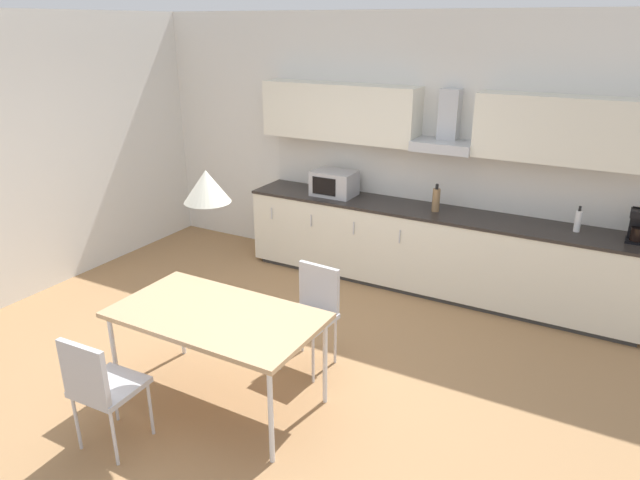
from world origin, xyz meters
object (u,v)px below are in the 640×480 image
(microwave, at_px, (334,183))
(chair_far_right, at_px, (313,306))
(bottle_white, at_px, (578,221))
(bottle_brown, at_px, (436,200))
(chair_near_left, at_px, (99,383))
(pendant_lamp, at_px, (207,186))
(coffee_maker, at_px, (639,226))
(dining_table, at_px, (216,319))

(microwave, xyz_separation_m, chair_far_right, (0.79, -1.89, -0.50))
(bottle_white, height_order, bottle_brown, bottle_brown)
(bottle_brown, relative_size, chair_near_left, 0.34)
(chair_near_left, bearing_deg, pendant_lamp, 66.97)
(microwave, bearing_deg, bottle_white, 0.89)
(coffee_maker, relative_size, pendant_lamp, 0.94)
(bottle_white, xyz_separation_m, bottle_brown, (-1.37, -0.05, 0.02))
(chair_far_right, bearing_deg, dining_table, -113.57)
(microwave, relative_size, coffee_maker, 1.60)
(chair_near_left, xyz_separation_m, chair_far_right, (0.70, 1.62, 0.00))
(coffee_maker, xyz_separation_m, bottle_white, (-0.50, 0.01, -0.04))
(dining_table, relative_size, chair_near_left, 1.77)
(dining_table, bearing_deg, bottle_white, 52.16)
(pendant_lamp, bearing_deg, bottle_white, 52.16)
(microwave, relative_size, chair_far_right, 0.55)
(pendant_lamp, bearing_deg, chair_near_left, -113.03)
(chair_far_right, bearing_deg, pendant_lamp, -113.57)
(bottle_brown, relative_size, pendant_lamp, 0.91)
(coffee_maker, height_order, bottle_brown, coffee_maker)
(microwave, distance_m, coffee_maker, 3.07)
(dining_table, xyz_separation_m, pendant_lamp, (-0.00, -0.00, 1.01))
(coffee_maker, bearing_deg, chair_far_right, -139.92)
(coffee_maker, bearing_deg, bottle_white, 178.49)
(dining_table, bearing_deg, chair_far_right, 66.43)
(microwave, bearing_deg, coffee_maker, 0.49)
(microwave, distance_m, chair_near_left, 3.54)
(chair_near_left, distance_m, pendant_lamp, 1.48)
(bottle_white, distance_m, dining_table, 3.48)
(microwave, bearing_deg, chair_far_right, -67.23)
(coffee_maker, bearing_deg, chair_near_left, -130.08)
(chair_far_right, distance_m, pendant_lamp, 1.48)
(chair_near_left, bearing_deg, bottle_white, 55.14)
(chair_far_right, bearing_deg, bottle_white, 47.41)
(pendant_lamp, bearing_deg, microwave, 99.28)
(coffee_maker, height_order, bottle_white, coffee_maker)
(coffee_maker, distance_m, chair_near_left, 4.64)
(bottle_white, bearing_deg, dining_table, -127.84)
(bottle_brown, bearing_deg, bottle_white, 2.02)
(microwave, relative_size, dining_table, 0.31)
(microwave, distance_m, chair_far_right, 2.11)
(coffee_maker, distance_m, pendant_lamp, 3.84)
(coffee_maker, distance_m, bottle_brown, 1.87)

